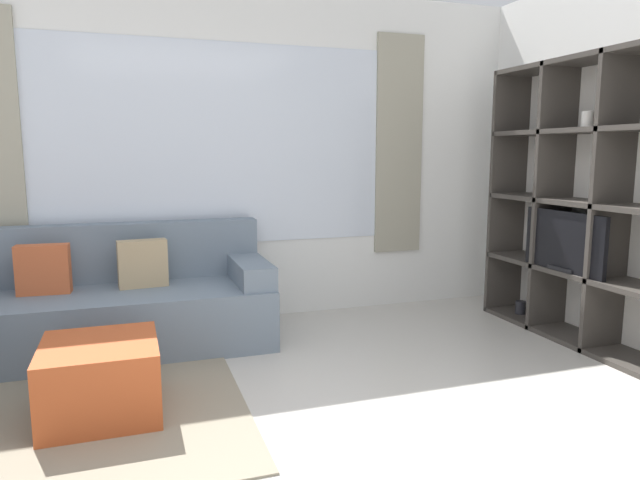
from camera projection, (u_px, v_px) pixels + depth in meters
name	position (u px, v px, depth m)	size (l,w,h in m)	color
wall_back	(216.00, 156.00, 4.60)	(6.44, 0.11, 2.70)	white
wall_right	(625.00, 158.00, 4.02)	(0.07, 4.16, 2.70)	white
area_rug	(24.00, 413.00, 3.06)	(2.30, 2.02, 0.01)	gray
shelving_unit	(614.00, 207.00, 3.90)	(0.37, 2.27, 2.06)	silver
couch_main	(113.00, 305.00, 4.06)	(2.18, 0.87, 0.86)	slate
ottoman	(101.00, 379.00, 3.01)	(0.59, 0.62, 0.40)	#B74C23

